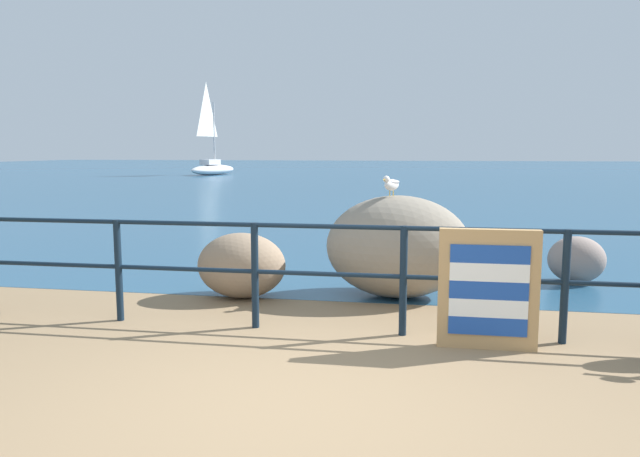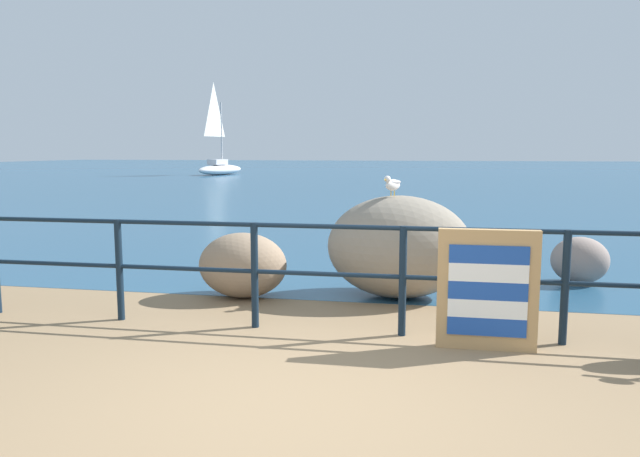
% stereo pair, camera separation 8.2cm
% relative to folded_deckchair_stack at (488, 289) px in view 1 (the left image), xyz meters
% --- Properties ---
extents(ground_plane, '(120.00, 120.00, 0.10)m').
position_rel_folded_deckchair_stack_xyz_m(ground_plane, '(-1.43, 18.59, -0.57)').
color(ground_plane, '#846B4C').
extents(sea_surface, '(120.00, 90.00, 0.01)m').
position_rel_folded_deckchair_stack_xyz_m(sea_surface, '(-1.43, 46.38, -0.52)').
color(sea_surface, navy).
rests_on(sea_surface, ground_plane).
extents(promenade_railing, '(9.92, 0.07, 1.02)m').
position_rel_folded_deckchair_stack_xyz_m(promenade_railing, '(-1.43, 0.25, 0.12)').
color(promenade_railing, black).
rests_on(promenade_railing, ground_plane).
extents(folded_deckchair_stack, '(0.84, 0.10, 1.04)m').
position_rel_folded_deckchair_stack_xyz_m(folded_deckchair_stack, '(0.00, 0.00, 0.00)').
color(folded_deckchair_stack, tan).
rests_on(folded_deckchair_stack, ground_plane).
extents(breakwater_boulder_main, '(1.66, 1.24, 1.19)m').
position_rel_folded_deckchair_stack_xyz_m(breakwater_boulder_main, '(-0.85, 1.73, 0.07)').
color(breakwater_boulder_main, gray).
rests_on(breakwater_boulder_main, ground).
extents(breakwater_boulder_left, '(1.03, 0.79, 0.76)m').
position_rel_folded_deckchair_stack_xyz_m(breakwater_boulder_left, '(-2.62, 1.38, -0.14)').
color(breakwater_boulder_left, '#8C745C').
rests_on(breakwater_boulder_left, ground).
extents(breakwater_boulder_right, '(0.71, 0.61, 0.60)m').
position_rel_folded_deckchair_stack_xyz_m(breakwater_boulder_right, '(1.40, 2.88, -0.22)').
color(breakwater_boulder_right, gray).
rests_on(breakwater_boulder_right, ground).
extents(seagull, '(0.22, 0.33, 0.23)m').
position_rel_folded_deckchair_stack_xyz_m(seagull, '(-0.92, 1.64, 0.80)').
color(seagull, gold).
rests_on(seagull, breakwater_boulder_main).
extents(sailboat, '(2.55, 4.59, 6.16)m').
position_rel_folded_deckchair_stack_xyz_m(sailboat, '(-14.84, 34.11, 0.19)').
color(sailboat, white).
rests_on(sailboat, sea_surface).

